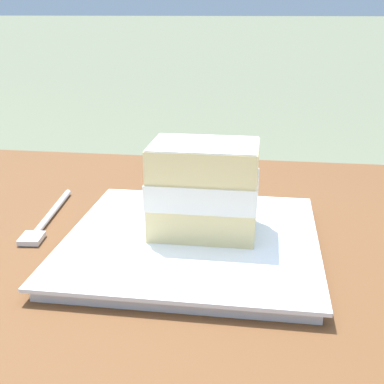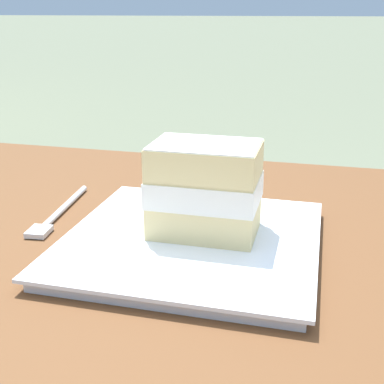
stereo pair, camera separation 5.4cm
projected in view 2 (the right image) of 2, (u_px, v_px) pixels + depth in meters
patio_table at (120, 379)px, 0.51m from camera, size 1.29×0.94×0.74m
dessert_plate at (192, 242)px, 0.56m from camera, size 0.27×0.27×0.02m
cake_slice at (205, 189)px, 0.55m from camera, size 0.12×0.09×0.10m
dessert_fork at (58, 213)px, 0.65m from camera, size 0.03×0.17×0.01m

